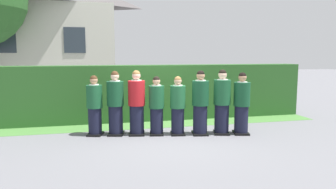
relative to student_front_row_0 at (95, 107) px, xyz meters
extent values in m
plane|color=slate|center=(1.85, -0.36, -0.74)|extent=(60.00, 60.00, 0.00)
cylinder|color=black|center=(0.00, 0.00, -0.38)|extent=(0.34, 0.34, 0.71)
cube|color=black|center=(0.00, 0.00, -0.71)|extent=(0.47, 0.53, 0.05)
cylinder|color=#19512D|center=(0.00, 0.00, 0.27)|extent=(0.40, 0.40, 0.59)
cylinder|color=white|center=(0.00, 0.00, 0.57)|extent=(0.25, 0.25, 0.03)
cube|color=#236038|center=(0.05, 0.18, 0.39)|extent=(0.04, 0.02, 0.26)
sphere|color=tan|center=(0.00, 0.00, 0.69)|extent=(0.20, 0.20, 0.20)
sphere|color=#472D19|center=(0.00, 0.00, 0.72)|extent=(0.19, 0.19, 0.19)
cylinder|color=black|center=(0.53, -0.09, -0.36)|extent=(0.37, 0.37, 0.76)
cube|color=black|center=(0.53, -0.09, -0.71)|extent=(0.48, 0.55, 0.05)
cylinder|color=#144728|center=(0.53, -0.09, 0.34)|extent=(0.43, 0.43, 0.63)
cylinder|color=white|center=(0.53, -0.09, 0.66)|extent=(0.27, 0.27, 0.03)
cube|color=navy|center=(0.57, 0.11, 0.47)|extent=(0.04, 0.02, 0.28)
sphere|color=beige|center=(0.53, -0.09, 0.79)|extent=(0.22, 0.22, 0.22)
sphere|color=#472D19|center=(0.53, -0.09, 0.82)|extent=(0.20, 0.20, 0.20)
cube|color=white|center=(0.59, 0.18, 0.25)|extent=(0.15, 0.04, 0.20)
cylinder|color=black|center=(1.06, -0.20, -0.35)|extent=(0.37, 0.37, 0.77)
cube|color=black|center=(1.06, -0.20, -0.71)|extent=(0.46, 0.54, 0.05)
cylinder|color=#AD191E|center=(1.06, -0.20, 0.35)|extent=(0.44, 0.44, 0.64)
cylinder|color=white|center=(1.06, -0.20, 0.68)|extent=(0.27, 0.27, 0.03)
cube|color=navy|center=(1.09, 0.01, 0.48)|extent=(0.04, 0.02, 0.28)
sphere|color=beige|center=(1.06, -0.20, 0.80)|extent=(0.22, 0.22, 0.22)
sphere|color=olive|center=(1.06, -0.20, 0.84)|extent=(0.20, 0.20, 0.20)
cube|color=white|center=(1.11, 0.08, 0.26)|extent=(0.15, 0.03, 0.20)
cylinder|color=black|center=(1.56, -0.32, -0.39)|extent=(0.33, 0.33, 0.70)
cube|color=black|center=(1.56, -0.32, -0.71)|extent=(0.42, 0.49, 0.05)
cylinder|color=#19512D|center=(1.56, -0.32, 0.25)|extent=(0.40, 0.40, 0.58)
cylinder|color=white|center=(1.56, -0.32, 0.55)|extent=(0.25, 0.25, 0.03)
cube|color=#236038|center=(1.59, -0.13, 0.37)|extent=(0.04, 0.02, 0.25)
sphere|color=tan|center=(1.56, -0.32, 0.66)|extent=(0.20, 0.20, 0.20)
sphere|color=black|center=(1.56, -0.32, 0.70)|extent=(0.18, 0.18, 0.18)
cube|color=white|center=(1.61, -0.06, 0.17)|extent=(0.15, 0.03, 0.20)
cylinder|color=black|center=(2.10, -0.44, -0.39)|extent=(0.34, 0.34, 0.70)
cube|color=black|center=(2.10, -0.44, -0.71)|extent=(0.41, 0.48, 0.05)
cylinder|color=#1E5B33|center=(2.10, -0.44, 0.25)|extent=(0.40, 0.40, 0.58)
cylinder|color=white|center=(2.10, -0.44, 0.55)|extent=(0.25, 0.25, 0.03)
cube|color=gold|center=(2.12, -0.25, 0.37)|extent=(0.04, 0.02, 0.25)
sphere|color=tan|center=(2.10, -0.44, 0.66)|extent=(0.20, 0.20, 0.20)
sphere|color=olive|center=(2.10, -0.44, 0.70)|extent=(0.18, 0.18, 0.18)
cylinder|color=black|center=(2.67, -0.55, -0.35)|extent=(0.37, 0.37, 0.77)
cube|color=black|center=(2.67, -0.55, -0.71)|extent=(0.46, 0.53, 0.05)
cylinder|color=#144728|center=(2.67, -0.55, 0.35)|extent=(0.43, 0.43, 0.64)
cylinder|color=white|center=(2.67, -0.55, 0.67)|extent=(0.27, 0.27, 0.03)
cube|color=#236038|center=(2.70, -0.35, 0.48)|extent=(0.04, 0.02, 0.28)
sphere|color=tan|center=(2.67, -0.55, 0.80)|extent=(0.22, 0.22, 0.22)
sphere|color=black|center=(2.67, -0.55, 0.83)|extent=(0.20, 0.20, 0.20)
cylinder|color=black|center=(3.24, -0.62, -0.35)|extent=(0.37, 0.37, 0.78)
cube|color=black|center=(3.24, -0.62, -0.71)|extent=(0.51, 0.57, 0.05)
cylinder|color=#19512D|center=(3.24, -0.62, 0.36)|extent=(0.44, 0.44, 0.64)
cylinder|color=white|center=(3.24, -0.62, 0.69)|extent=(0.27, 0.27, 0.03)
cube|color=navy|center=(3.30, -0.42, 0.49)|extent=(0.04, 0.02, 0.28)
sphere|color=beige|center=(3.24, -0.62, 0.82)|extent=(0.22, 0.22, 0.22)
sphere|color=black|center=(3.24, -0.62, 0.86)|extent=(0.20, 0.20, 0.20)
cylinder|color=black|center=(3.74, -0.75, -0.36)|extent=(0.36, 0.36, 0.75)
cube|color=black|center=(3.74, -0.75, -0.71)|extent=(0.47, 0.54, 0.05)
cylinder|color=#144728|center=(3.74, -0.75, 0.32)|extent=(0.42, 0.42, 0.62)
cylinder|color=white|center=(3.74, -0.75, 0.63)|extent=(0.26, 0.26, 0.03)
cube|color=gold|center=(3.78, -0.56, 0.44)|extent=(0.04, 0.02, 0.27)
sphere|color=tan|center=(3.74, -0.75, 0.75)|extent=(0.21, 0.21, 0.21)
sphere|color=black|center=(3.74, -0.75, 0.79)|extent=(0.19, 0.19, 0.19)
cube|color=white|center=(3.80, -0.49, 0.22)|extent=(0.15, 0.04, 0.20)
cube|color=#285623|center=(1.85, 1.61, 0.13)|extent=(9.92, 0.70, 1.74)
cube|color=beige|center=(-2.15, 7.94, 1.43)|extent=(6.22, 3.50, 4.33)
cube|color=#2D3842|center=(-3.55, 6.16, 1.95)|extent=(0.90, 0.04, 1.10)
cube|color=#2D3842|center=(-0.75, 6.16, 1.95)|extent=(0.90, 0.04, 1.10)
cube|color=#477A38|center=(1.85, 0.81, -0.73)|extent=(9.92, 0.90, 0.01)
camera|label=1|loc=(0.00, -8.21, 1.35)|focal=33.73mm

